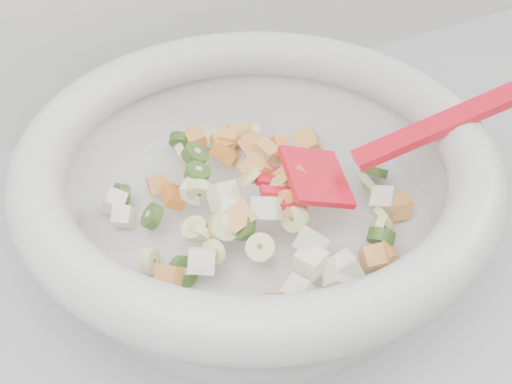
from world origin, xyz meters
TOP-DOWN VIEW (x-y plane):
  - mixing_bowl at (-0.00, 1.49)m, footprint 0.49×0.42m

SIDE VIEW (x-z plane):
  - mixing_bowl at x=0.00m, z-range 0.89..1.04m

